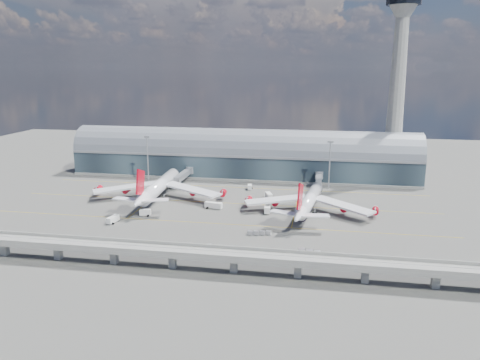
% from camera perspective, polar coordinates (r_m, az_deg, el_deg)
% --- Properties ---
extents(ground, '(500.00, 500.00, 0.00)m').
position_cam_1_polar(ground, '(204.00, -3.39, -4.36)').
color(ground, '#474744').
rests_on(ground, ground).
extents(taxi_lines, '(200.00, 80.12, 0.01)m').
position_cam_1_polar(taxi_lines, '(224.60, -2.09, -2.64)').
color(taxi_lines, gold).
rests_on(taxi_lines, ground).
extents(terminal, '(200.00, 30.00, 28.00)m').
position_cam_1_polar(terminal, '(275.35, 0.33, 2.83)').
color(terminal, '#1E2932').
rests_on(terminal, ground).
extents(control_tower, '(19.00, 19.00, 103.00)m').
position_cam_1_polar(control_tower, '(274.67, 18.61, 10.58)').
color(control_tower, gray).
rests_on(control_tower, ground).
extents(guideway, '(220.00, 8.50, 7.20)m').
position_cam_1_polar(guideway, '(152.50, -8.25, -8.71)').
color(guideway, gray).
rests_on(guideway, ground).
extents(floodlight_mast_left, '(3.00, 0.70, 25.70)m').
position_cam_1_polar(floodlight_mast_left, '(266.33, -11.20, 2.70)').
color(floodlight_mast_left, gray).
rests_on(floodlight_mast_left, ground).
extents(floodlight_mast_right, '(3.00, 0.70, 25.70)m').
position_cam_1_polar(floodlight_mast_right, '(248.58, 10.86, 1.95)').
color(floodlight_mast_right, gray).
rests_on(floodlight_mast_right, ground).
extents(airliner_left, '(66.35, 69.71, 21.24)m').
position_cam_1_polar(airliner_left, '(230.77, -9.92, -0.84)').
color(airliner_left, white).
rests_on(airliner_left, ground).
extents(airliner_right, '(59.66, 62.40, 19.80)m').
position_cam_1_polar(airliner_right, '(208.40, 8.40, -2.62)').
color(airliner_right, white).
rests_on(airliner_right, ground).
extents(jet_bridge_left, '(4.40, 28.00, 7.25)m').
position_cam_1_polar(jet_bridge_left, '(259.38, -6.84, 0.67)').
color(jet_bridge_left, gray).
rests_on(jet_bridge_left, ground).
extents(jet_bridge_right, '(4.40, 32.00, 7.25)m').
position_cam_1_polar(jet_bridge_right, '(246.64, 9.57, -0.10)').
color(jet_bridge_right, gray).
rests_on(jet_bridge_right, ground).
extents(service_truck_0, '(3.18, 6.80, 2.71)m').
position_cam_1_polar(service_truck_0, '(201.27, -15.24, -4.66)').
color(service_truck_0, silver).
rests_on(service_truck_0, ground).
extents(service_truck_1, '(5.13, 3.21, 2.76)m').
position_cam_1_polar(service_truck_1, '(207.30, -11.48, -3.92)').
color(service_truck_1, silver).
rests_on(service_truck_1, ground).
extents(service_truck_2, '(8.34, 3.70, 2.92)m').
position_cam_1_polar(service_truck_2, '(213.59, -3.24, -3.10)').
color(service_truck_2, silver).
rests_on(service_truck_2, ground).
extents(service_truck_3, '(3.06, 6.63, 3.13)m').
position_cam_1_polar(service_truck_3, '(207.54, 3.35, -3.58)').
color(service_truck_3, silver).
rests_on(service_truck_3, ground).
extents(service_truck_4, '(2.87, 4.84, 2.64)m').
position_cam_1_polar(service_truck_4, '(246.12, 1.20, -0.86)').
color(service_truck_4, silver).
rests_on(service_truck_4, ground).
extents(service_truck_5, '(4.45, 6.69, 3.02)m').
position_cam_1_polar(service_truck_5, '(228.84, 3.52, -1.95)').
color(service_truck_5, silver).
rests_on(service_truck_5, ground).
extents(cargo_train_0, '(8.41, 3.88, 1.84)m').
position_cam_1_polar(cargo_train_0, '(165.68, -3.00, -8.34)').
color(cargo_train_0, gray).
rests_on(cargo_train_0, ground).
extents(cargo_train_1, '(9.45, 3.37, 1.56)m').
position_cam_1_polar(cargo_train_1, '(180.74, 2.36, -6.48)').
color(cargo_train_1, gray).
rests_on(cargo_train_1, ground).
extents(cargo_train_2, '(8.26, 3.46, 1.81)m').
position_cam_1_polar(cargo_train_2, '(163.93, 8.48, -8.73)').
color(cargo_train_2, gray).
rests_on(cargo_train_2, ground).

